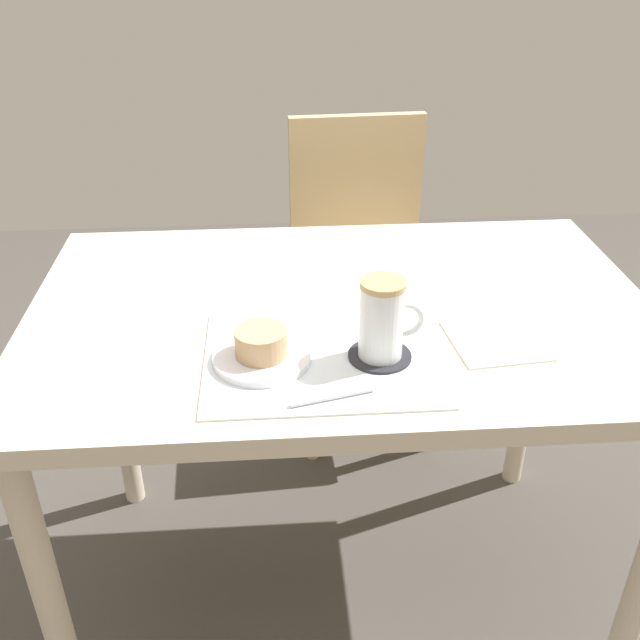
# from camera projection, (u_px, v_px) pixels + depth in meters

# --- Properties ---
(ground_plane) EXTENTS (4.40, 4.40, 0.02)m
(ground_plane) POSITION_uv_depth(u_px,v_px,m) (337.00, 583.00, 1.70)
(ground_plane) COLOR #47423D
(dining_table) EXTENTS (1.15, 0.74, 0.75)m
(dining_table) POSITION_uv_depth(u_px,v_px,m) (341.00, 346.00, 1.36)
(dining_table) COLOR beige
(dining_table) RESTS_ON ground_plane
(wooden_chair) EXTENTS (0.44, 0.44, 0.89)m
(wooden_chair) POSITION_uv_depth(u_px,v_px,m) (361.00, 263.00, 2.06)
(wooden_chair) COLOR #D1B27F
(wooden_chair) RESTS_ON ground_plane
(placemat) EXTENTS (0.38, 0.30, 0.00)m
(placemat) POSITION_uv_depth(u_px,v_px,m) (322.00, 358.00, 1.16)
(placemat) COLOR white
(placemat) RESTS_ON dining_table
(pastry_plate) EXTENTS (0.16, 0.16, 0.01)m
(pastry_plate) POSITION_uv_depth(u_px,v_px,m) (262.00, 357.00, 1.14)
(pastry_plate) COLOR white
(pastry_plate) RESTS_ON placemat
(pastry) EXTENTS (0.08, 0.08, 0.04)m
(pastry) POSITION_uv_depth(u_px,v_px,m) (261.00, 342.00, 1.13)
(pastry) COLOR tan
(pastry) RESTS_ON pastry_plate
(coffee_coaster) EXTENTS (0.10, 0.10, 0.00)m
(coffee_coaster) POSITION_uv_depth(u_px,v_px,m) (380.00, 356.00, 1.16)
(coffee_coaster) COLOR #232328
(coffee_coaster) RESTS_ON placemat
(coffee_mug) EXTENTS (0.11, 0.07, 0.13)m
(coffee_mug) POSITION_uv_depth(u_px,v_px,m) (383.00, 319.00, 1.12)
(coffee_mug) COLOR white
(coffee_mug) RESTS_ON coffee_coaster
(teaspoon) EXTENTS (0.13, 0.04, 0.01)m
(teaspoon) POSITION_uv_depth(u_px,v_px,m) (333.00, 397.00, 1.06)
(teaspoon) COLOR silver
(teaspoon) RESTS_ON placemat
(paper_napkin) EXTENTS (0.16, 0.16, 0.00)m
(paper_napkin) POSITION_uv_depth(u_px,v_px,m) (496.00, 340.00, 1.20)
(paper_napkin) COLOR white
(paper_napkin) RESTS_ON dining_table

